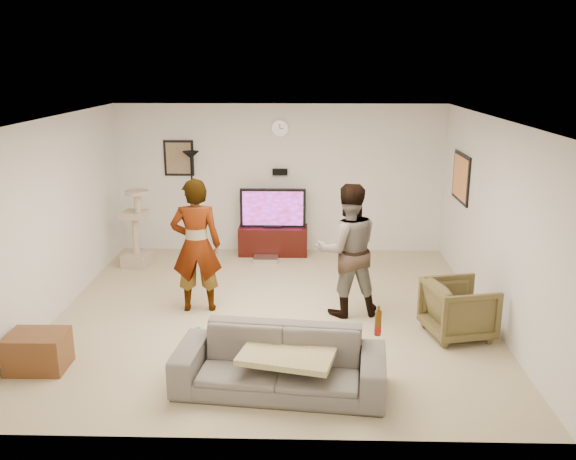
{
  "coord_description": "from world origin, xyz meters",
  "views": [
    {
      "loc": [
        0.4,
        -7.31,
        3.14
      ],
      "look_at": [
        0.2,
        0.2,
        1.06
      ],
      "focal_mm": 37.74,
      "sensor_mm": 36.0,
      "label": 1
    }
  ],
  "objects_px": {
    "tv_stand": "(273,240)",
    "floor_lamp": "(193,203)",
    "person_left": "(196,246)",
    "sofa": "(280,362)",
    "tv": "(273,208)",
    "beer_bottle": "(378,323)",
    "side_table": "(38,351)",
    "armchair": "(459,309)",
    "cat_tree": "(135,228)",
    "person_right": "(348,250)"
  },
  "relations": [
    {
      "from": "sofa",
      "to": "side_table",
      "type": "relative_size",
      "value": 3.42
    },
    {
      "from": "person_left",
      "to": "sofa",
      "type": "height_order",
      "value": "person_left"
    },
    {
      "from": "tv_stand",
      "to": "floor_lamp",
      "type": "distance_m",
      "value": 1.49
    },
    {
      "from": "cat_tree",
      "to": "person_right",
      "type": "bearing_deg",
      "value": -29.44
    },
    {
      "from": "person_left",
      "to": "tv",
      "type": "bearing_deg",
      "value": -115.18
    },
    {
      "from": "tv_stand",
      "to": "tv",
      "type": "bearing_deg",
      "value": 0.0
    },
    {
      "from": "cat_tree",
      "to": "person_left",
      "type": "bearing_deg",
      "value": -53.59
    },
    {
      "from": "floor_lamp",
      "to": "armchair",
      "type": "relative_size",
      "value": 2.35
    },
    {
      "from": "armchair",
      "to": "person_right",
      "type": "bearing_deg",
      "value": 50.94
    },
    {
      "from": "person_left",
      "to": "sofa",
      "type": "bearing_deg",
      "value": 114.3
    },
    {
      "from": "cat_tree",
      "to": "sofa",
      "type": "relative_size",
      "value": 0.61
    },
    {
      "from": "floor_lamp",
      "to": "side_table",
      "type": "xyz_separation_m",
      "value": [
        -0.94,
        -4.11,
        -0.67
      ]
    },
    {
      "from": "side_table",
      "to": "floor_lamp",
      "type": "bearing_deg",
      "value": 77.12
    },
    {
      "from": "cat_tree",
      "to": "armchair",
      "type": "xyz_separation_m",
      "value": [
        4.5,
        -2.45,
        -0.29
      ]
    },
    {
      "from": "tv_stand",
      "to": "floor_lamp",
      "type": "height_order",
      "value": "floor_lamp"
    },
    {
      "from": "side_table",
      "to": "tv",
      "type": "bearing_deg",
      "value": 60.66
    },
    {
      "from": "floor_lamp",
      "to": "beer_bottle",
      "type": "distance_m",
      "value": 5.16
    },
    {
      "from": "tv",
      "to": "person_left",
      "type": "height_order",
      "value": "person_left"
    },
    {
      "from": "floor_lamp",
      "to": "person_right",
      "type": "xyz_separation_m",
      "value": [
        2.42,
        -2.53,
        -0.01
      ]
    },
    {
      "from": "tv",
      "to": "beer_bottle",
      "type": "height_order",
      "value": "tv"
    },
    {
      "from": "sofa",
      "to": "armchair",
      "type": "height_order",
      "value": "armchair"
    },
    {
      "from": "tv",
      "to": "person_right",
      "type": "bearing_deg",
      "value": -66.72
    },
    {
      "from": "tv_stand",
      "to": "cat_tree",
      "type": "bearing_deg",
      "value": -162.48
    },
    {
      "from": "person_right",
      "to": "armchair",
      "type": "height_order",
      "value": "person_right"
    },
    {
      "from": "person_right",
      "to": "beer_bottle",
      "type": "bearing_deg",
      "value": 84.09
    },
    {
      "from": "tv",
      "to": "side_table",
      "type": "bearing_deg",
      "value": -119.34
    },
    {
      "from": "tv_stand",
      "to": "person_left",
      "type": "bearing_deg",
      "value": -109.65
    },
    {
      "from": "floor_lamp",
      "to": "person_left",
      "type": "relative_size",
      "value": 0.99
    },
    {
      "from": "armchair",
      "to": "side_table",
      "type": "distance_m",
      "value": 4.74
    },
    {
      "from": "beer_bottle",
      "to": "person_left",
      "type": "bearing_deg",
      "value": 136.28
    },
    {
      "from": "floor_lamp",
      "to": "sofa",
      "type": "xyz_separation_m",
      "value": [
        1.64,
        -4.46,
        -0.57
      ]
    },
    {
      "from": "tv",
      "to": "beer_bottle",
      "type": "xyz_separation_m",
      "value": [
        1.24,
        -4.43,
        -0.08
      ]
    },
    {
      "from": "person_right",
      "to": "person_left",
      "type": "bearing_deg",
      "value": -13.04
    },
    {
      "from": "cat_tree",
      "to": "sofa",
      "type": "xyz_separation_m",
      "value": [
        2.44,
        -3.75,
        -0.32
      ]
    },
    {
      "from": "sofa",
      "to": "armchair",
      "type": "bearing_deg",
      "value": 38.33
    },
    {
      "from": "tv",
      "to": "beer_bottle",
      "type": "relative_size",
      "value": 4.39
    },
    {
      "from": "person_left",
      "to": "sofa",
      "type": "xyz_separation_m",
      "value": [
        1.15,
        -2.01,
        -0.58
      ]
    },
    {
      "from": "tv_stand",
      "to": "armchair",
      "type": "xyz_separation_m",
      "value": [
        2.35,
        -3.13,
        0.1
      ]
    },
    {
      "from": "floor_lamp",
      "to": "beer_bottle",
      "type": "xyz_separation_m",
      "value": [
        2.59,
        -4.46,
        -0.14
      ]
    },
    {
      "from": "tv",
      "to": "cat_tree",
      "type": "bearing_deg",
      "value": -162.48
    },
    {
      "from": "cat_tree",
      "to": "tv_stand",
      "type": "bearing_deg",
      "value": 17.52
    },
    {
      "from": "tv",
      "to": "person_left",
      "type": "xyz_separation_m",
      "value": [
        -0.86,
        -2.42,
        0.07
      ]
    },
    {
      "from": "person_right",
      "to": "sofa",
      "type": "xyz_separation_m",
      "value": [
        -0.78,
        -1.93,
        -0.56
      ]
    },
    {
      "from": "person_right",
      "to": "beer_bottle",
      "type": "height_order",
      "value": "person_right"
    },
    {
      "from": "armchair",
      "to": "cat_tree",
      "type": "bearing_deg",
      "value": 48.76
    },
    {
      "from": "cat_tree",
      "to": "sofa",
      "type": "distance_m",
      "value": 4.48
    },
    {
      "from": "tv",
      "to": "armchair",
      "type": "height_order",
      "value": "tv"
    },
    {
      "from": "floor_lamp",
      "to": "person_left",
      "type": "xyz_separation_m",
      "value": [
        0.48,
        -2.46,
        0.01
      ]
    },
    {
      "from": "floor_lamp",
      "to": "person_left",
      "type": "height_order",
      "value": "person_left"
    },
    {
      "from": "sofa",
      "to": "beer_bottle",
      "type": "bearing_deg",
      "value": 6.24
    }
  ]
}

